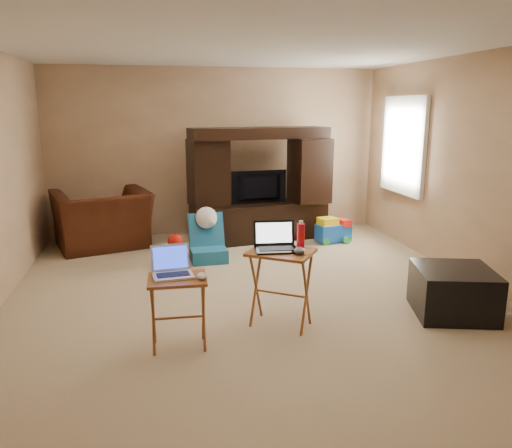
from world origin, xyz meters
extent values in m
plane|color=#C7AC8A|center=(0.00, 0.00, 0.00)|extent=(5.50, 5.50, 0.00)
plane|color=silver|center=(0.00, 0.00, 2.50)|extent=(5.50, 5.50, 0.00)
plane|color=tan|center=(0.00, 2.75, 1.25)|extent=(5.00, 0.00, 5.00)
plane|color=tan|center=(0.00, -2.75, 1.25)|extent=(5.00, 0.00, 5.00)
plane|color=tan|center=(2.50, 0.00, 1.25)|extent=(0.00, 5.50, 5.50)
plane|color=white|center=(2.48, 1.55, 1.40)|extent=(0.00, 1.20, 1.20)
cube|color=white|center=(2.46, 1.55, 1.40)|extent=(0.06, 1.14, 1.34)
cube|color=black|center=(0.54, 2.12, 0.82)|extent=(2.06, 0.82, 1.64)
imported|color=black|center=(0.54, 2.08, 0.79)|extent=(0.84, 0.19, 0.48)
imported|color=#421B0E|center=(-1.69, 2.18, 0.40)|extent=(1.48, 1.38, 0.80)
cube|color=black|center=(1.76, -0.91, 0.22)|extent=(0.86, 0.86, 0.45)
cube|color=brown|center=(-0.82, -1.06, 0.30)|extent=(0.48, 0.39, 0.60)
cube|color=#9D6226|center=(0.09, -0.83, 0.35)|extent=(0.69, 0.66, 0.70)
cube|color=silver|center=(-0.85, -1.03, 0.72)|extent=(0.34, 0.29, 0.24)
cube|color=black|center=(0.05, -0.81, 0.82)|extent=(0.39, 0.33, 0.24)
ellipsoid|color=silver|center=(-0.63, -1.13, 0.62)|extent=(0.09, 0.13, 0.05)
ellipsoid|color=#3B3C40|center=(0.22, -0.95, 0.73)|extent=(0.13, 0.16, 0.06)
cylinder|color=red|center=(0.29, -0.75, 0.81)|extent=(0.07, 0.07, 0.22)
camera|label=1|loc=(-0.98, -4.87, 1.92)|focal=35.00mm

